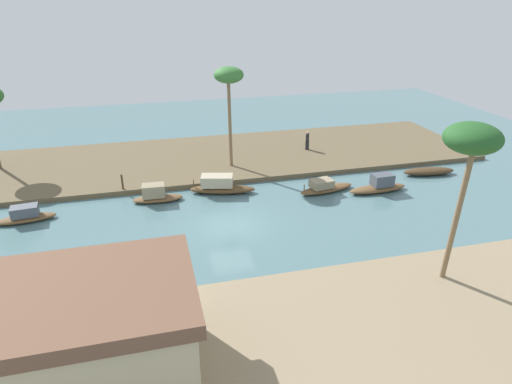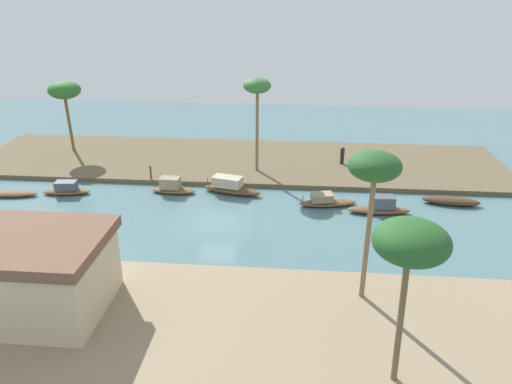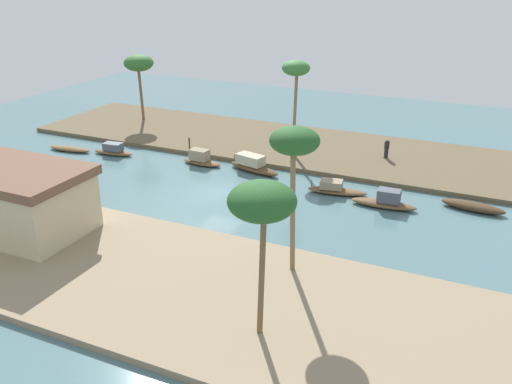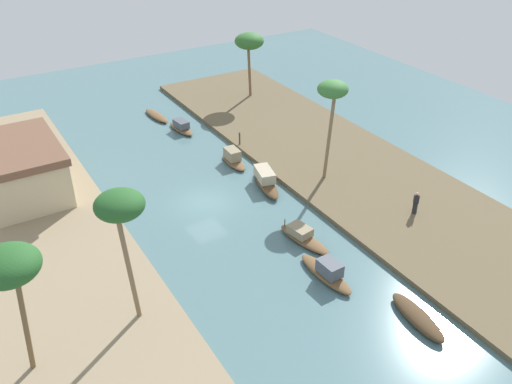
{
  "view_description": "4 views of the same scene",
  "coord_description": "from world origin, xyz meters",
  "px_view_note": "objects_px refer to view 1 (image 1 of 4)",
  "views": [
    {
      "loc": [
        4.5,
        23.84,
        13.0
      ],
      "look_at": [
        -2.29,
        -2.66,
        0.83
      ],
      "focal_mm": 31.57,
      "sensor_mm": 36.0,
      "label": 1
    },
    {
      "loc": [
        -5.42,
        29.72,
        14.99
      ],
      "look_at": [
        -2.48,
        -2.61,
        1.17
      ],
      "focal_mm": 34.76,
      "sensor_mm": 36.0,
      "label": 2
    },
    {
      "loc": [
        -17.96,
        32.5,
        15.32
      ],
      "look_at": [
        -2.79,
        -0.15,
        0.48
      ],
      "focal_mm": 39.66,
      "sensor_mm": 36.0,
      "label": 3
    },
    {
      "loc": [
        -30.63,
        14.2,
        21.16
      ],
      "look_at": [
        -2.2,
        -2.96,
        1.09
      ],
      "focal_mm": 38.48,
      "sensor_mm": 36.0,
      "label": 4
    }
  ],
  "objects_px": {
    "palm_tree_left_near": "(229,78)",
    "palm_tree_right_tall": "(472,143)",
    "sampan_upstream_small": "(429,171)",
    "sampan_with_red_awning": "(379,186)",
    "sampan_midstream": "(25,216)",
    "riverside_building": "(77,337)",
    "sampan_near_left_bank": "(325,187)",
    "mooring_post": "(122,182)",
    "sampan_with_tall_canopy": "(220,186)",
    "person_on_near_bank": "(307,142)",
    "sampan_downstream_large": "(156,195)"
  },
  "relations": [
    {
      "from": "sampan_upstream_small",
      "to": "palm_tree_right_tall",
      "type": "bearing_deg",
      "value": 65.54
    },
    {
      "from": "sampan_downstream_large",
      "to": "riverside_building",
      "type": "distance_m",
      "value": 15.91
    },
    {
      "from": "palm_tree_left_near",
      "to": "palm_tree_right_tall",
      "type": "distance_m",
      "value": 19.23
    },
    {
      "from": "sampan_upstream_small",
      "to": "riverside_building",
      "type": "relative_size",
      "value": 0.52
    },
    {
      "from": "sampan_near_left_bank",
      "to": "person_on_near_bank",
      "type": "bearing_deg",
      "value": -111.47
    },
    {
      "from": "sampan_midstream",
      "to": "person_on_near_bank",
      "type": "relative_size",
      "value": 2.23
    },
    {
      "from": "mooring_post",
      "to": "palm_tree_right_tall",
      "type": "height_order",
      "value": "palm_tree_right_tall"
    },
    {
      "from": "sampan_with_red_awning",
      "to": "mooring_post",
      "type": "xyz_separation_m",
      "value": [
        17.62,
        -4.11,
        0.46
      ]
    },
    {
      "from": "palm_tree_right_tall",
      "to": "mooring_post",
      "type": "bearing_deg",
      "value": -44.64
    },
    {
      "from": "sampan_with_red_awning",
      "to": "sampan_midstream",
      "type": "height_order",
      "value": "sampan_with_red_awning"
    },
    {
      "from": "palm_tree_left_near",
      "to": "palm_tree_right_tall",
      "type": "height_order",
      "value": "palm_tree_right_tall"
    },
    {
      "from": "sampan_downstream_large",
      "to": "person_on_near_bank",
      "type": "relative_size",
      "value": 2.09
    },
    {
      "from": "sampan_midstream",
      "to": "person_on_near_bank",
      "type": "height_order",
      "value": "person_on_near_bank"
    },
    {
      "from": "person_on_near_bank",
      "to": "sampan_near_left_bank",
      "type": "bearing_deg",
      "value": -155.34
    },
    {
      "from": "sampan_midstream",
      "to": "palm_tree_right_tall",
      "type": "distance_m",
      "value": 25.2
    },
    {
      "from": "sampan_upstream_small",
      "to": "palm_tree_right_tall",
      "type": "height_order",
      "value": "palm_tree_right_tall"
    },
    {
      "from": "sampan_near_left_bank",
      "to": "sampan_upstream_small",
      "type": "distance_m",
      "value": 9.15
    },
    {
      "from": "palm_tree_right_tall",
      "to": "riverside_building",
      "type": "height_order",
      "value": "palm_tree_right_tall"
    },
    {
      "from": "sampan_downstream_large",
      "to": "mooring_post",
      "type": "distance_m",
      "value": 2.9
    },
    {
      "from": "sampan_near_left_bank",
      "to": "mooring_post",
      "type": "distance_m",
      "value": 14.25
    },
    {
      "from": "sampan_midstream",
      "to": "mooring_post",
      "type": "height_order",
      "value": "mooring_post"
    },
    {
      "from": "sampan_near_left_bank",
      "to": "riverside_building",
      "type": "height_order",
      "value": "riverside_building"
    },
    {
      "from": "sampan_with_tall_canopy",
      "to": "riverside_building",
      "type": "distance_m",
      "value": 17.65
    },
    {
      "from": "sampan_with_red_awning",
      "to": "sampan_midstream",
      "type": "relative_size",
      "value": 1.21
    },
    {
      "from": "sampan_with_tall_canopy",
      "to": "palm_tree_right_tall",
      "type": "distance_m",
      "value": 17.28
    },
    {
      "from": "sampan_midstream",
      "to": "person_on_near_bank",
      "type": "xyz_separation_m",
      "value": [
        -21.35,
        -7.85,
        0.67
      ]
    },
    {
      "from": "riverside_building",
      "to": "person_on_near_bank",
      "type": "bearing_deg",
      "value": -126.81
    },
    {
      "from": "sampan_midstream",
      "to": "palm_tree_right_tall",
      "type": "relative_size",
      "value": 0.47
    },
    {
      "from": "sampan_with_tall_canopy",
      "to": "person_on_near_bank",
      "type": "xyz_separation_m",
      "value": [
        -8.9,
        -6.56,
        0.53
      ]
    },
    {
      "from": "sampan_downstream_large",
      "to": "sampan_with_red_awning",
      "type": "bearing_deg",
      "value": 174.24
    },
    {
      "from": "sampan_with_red_awning",
      "to": "sampan_downstream_large",
      "type": "bearing_deg",
      "value": -10.62
    },
    {
      "from": "sampan_with_tall_canopy",
      "to": "sampan_midstream",
      "type": "height_order",
      "value": "sampan_with_tall_canopy"
    },
    {
      "from": "sampan_with_red_awning",
      "to": "sampan_near_left_bank",
      "type": "bearing_deg",
      "value": -16.05
    },
    {
      "from": "sampan_near_left_bank",
      "to": "sampan_with_tall_canopy",
      "type": "bearing_deg",
      "value": -22.78
    },
    {
      "from": "sampan_upstream_small",
      "to": "sampan_midstream",
      "type": "bearing_deg",
      "value": 8.05
    },
    {
      "from": "sampan_with_tall_canopy",
      "to": "sampan_near_left_bank",
      "type": "relative_size",
      "value": 1.09
    },
    {
      "from": "sampan_with_tall_canopy",
      "to": "sampan_with_red_awning",
      "type": "xyz_separation_m",
      "value": [
        -10.96,
        2.56,
        -0.08
      ]
    },
    {
      "from": "sampan_downstream_large",
      "to": "sampan_midstream",
      "type": "height_order",
      "value": "sampan_downstream_large"
    },
    {
      "from": "sampan_near_left_bank",
      "to": "sampan_with_red_awning",
      "type": "bearing_deg",
      "value": 156.35
    },
    {
      "from": "sampan_near_left_bank",
      "to": "sampan_midstream",
      "type": "distance_m",
      "value": 19.68
    },
    {
      "from": "sampan_downstream_large",
      "to": "palm_tree_left_near",
      "type": "bearing_deg",
      "value": -139.38
    },
    {
      "from": "sampan_upstream_small",
      "to": "sampan_midstream",
      "type": "relative_size",
      "value": 1.15
    },
    {
      "from": "sampan_midstream",
      "to": "palm_tree_right_tall",
      "type": "height_order",
      "value": "palm_tree_right_tall"
    },
    {
      "from": "sampan_downstream_large",
      "to": "riverside_building",
      "type": "bearing_deg",
      "value": 80.75
    },
    {
      "from": "sampan_with_red_awning",
      "to": "palm_tree_left_near",
      "type": "relative_size",
      "value": 0.57
    },
    {
      "from": "sampan_downstream_large",
      "to": "palm_tree_left_near",
      "type": "relative_size",
      "value": 0.45
    },
    {
      "from": "sampan_with_red_awning",
      "to": "riverside_building",
      "type": "relative_size",
      "value": 0.54
    },
    {
      "from": "palm_tree_right_tall",
      "to": "riverside_building",
      "type": "xyz_separation_m",
      "value": [
        16.24,
        2.32,
        -4.87
      ]
    },
    {
      "from": "palm_tree_left_near",
      "to": "sampan_with_red_awning",
      "type": "bearing_deg",
      "value": 142.82
    },
    {
      "from": "sampan_midstream",
      "to": "riverside_building",
      "type": "xyz_separation_m",
      "value": [
        -4.75,
        14.48,
        1.94
      ]
    }
  ]
}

